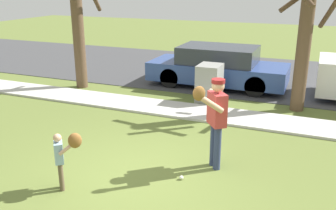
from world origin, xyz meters
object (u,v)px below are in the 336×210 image
(parked_wagon_blue, at_px, (218,67))
(street_tree_near, at_px, (306,29))
(person_adult, at_px, (215,114))
(street_tree_far, at_px, (77,13))
(baseball, at_px, (181,178))
(utility_cabinet, at_px, (209,83))
(person_child, at_px, (64,153))

(parked_wagon_blue, bearing_deg, street_tree_near, -30.47)
(person_adult, distance_m, street_tree_far, 6.92)
(person_adult, height_order, street_tree_near, street_tree_near)
(street_tree_far, height_order, parked_wagon_blue, street_tree_far)
(street_tree_far, bearing_deg, parked_wagon_blue, 23.71)
(baseball, xyz_separation_m, street_tree_near, (1.61, 4.75, 2.17))
(baseball, distance_m, street_tree_near, 5.46)
(utility_cabinet, distance_m, street_tree_far, 4.75)
(utility_cabinet, bearing_deg, person_child, -98.57)
(baseball, height_order, utility_cabinet, utility_cabinet)
(baseball, distance_m, street_tree_far, 7.28)
(baseball, bearing_deg, person_child, -148.19)
(person_adult, distance_m, parked_wagon_blue, 5.87)
(utility_cabinet, bearing_deg, parked_wagon_blue, 97.24)
(baseball, height_order, street_tree_near, street_tree_near)
(person_adult, bearing_deg, baseball, 19.97)
(utility_cabinet, xyz_separation_m, street_tree_far, (-4.37, -0.08, 1.87))
(parked_wagon_blue, bearing_deg, street_tree_far, -156.29)
(utility_cabinet, bearing_deg, street_tree_near, 4.12)
(person_child, bearing_deg, street_tree_far, 83.74)
(person_adult, distance_m, baseball, 1.28)
(person_child, relative_size, utility_cabinet, 0.96)
(person_child, xyz_separation_m, street_tree_far, (-3.52, 5.54, 1.74))
(street_tree_near, bearing_deg, baseball, -108.75)
(person_adult, relative_size, street_tree_near, 0.42)
(person_adult, bearing_deg, street_tree_far, -73.22)
(utility_cabinet, relative_size, street_tree_near, 0.27)
(utility_cabinet, xyz_separation_m, street_tree_near, (2.45, 0.18, 1.66))
(person_child, xyz_separation_m, baseball, (1.68, 1.04, -0.64))
(person_child, distance_m, baseball, 2.08)
(person_child, xyz_separation_m, utility_cabinet, (0.85, 5.62, -0.13))
(person_adult, height_order, utility_cabinet, person_adult)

